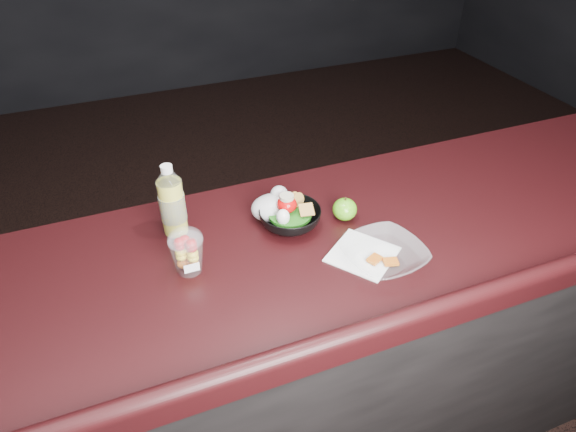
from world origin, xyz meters
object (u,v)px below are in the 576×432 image
object	(u,v)px
snack_bowl	(289,216)
takeout_bowl	(383,256)
green_apple	(345,209)
lemonade_bottle	(172,205)
fruit_cup	(187,251)

from	to	relation	value
snack_bowl	takeout_bowl	bearing A→B (deg)	-55.23
green_apple	snack_bowl	distance (m)	0.16
lemonade_bottle	snack_bowl	world-z (taller)	lemonade_bottle
lemonade_bottle	fruit_cup	bearing A→B (deg)	-90.61
fruit_cup	takeout_bowl	world-z (taller)	fruit_cup
lemonade_bottle	takeout_bowl	distance (m)	0.59
fruit_cup	snack_bowl	bearing A→B (deg)	14.61
snack_bowl	takeout_bowl	distance (m)	0.29
takeout_bowl	lemonade_bottle	bearing A→B (deg)	144.80
green_apple	snack_bowl	xyz separation A→B (m)	(-0.16, 0.03, 0.00)
fruit_cup	takeout_bowl	size ratio (longest dim) A/B	0.54
lemonade_bottle	fruit_cup	size ratio (longest dim) A/B	1.70
fruit_cup	green_apple	xyz separation A→B (m)	(0.47, 0.05, -0.03)
lemonade_bottle	takeout_bowl	world-z (taller)	lemonade_bottle
lemonade_bottle	takeout_bowl	bearing A→B (deg)	-35.20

